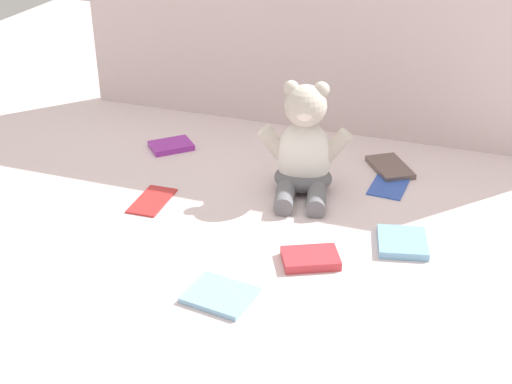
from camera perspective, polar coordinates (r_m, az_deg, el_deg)
The scene contains 10 objects.
ground_plane at distance 1.58m, azimuth 0.67°, elevation -1.46°, with size 3.20×3.20×0.00m, color silver.
backdrop_drape at distance 1.90m, azimuth 5.72°, elevation 14.35°, with size 1.41×0.03×0.66m, color beige.
teddy_bear at distance 1.63m, azimuth 3.90°, elevation 3.25°, with size 0.22×0.21×0.27m.
book_case_0 at distance 1.71m, azimuth 10.77°, elevation 0.60°, with size 0.08×0.13×0.01m, color #3053B6.
book_case_1 at distance 1.89m, azimuth -6.90°, elevation 3.75°, with size 0.08×0.11×0.02m, color purple.
book_case_2 at distance 1.63m, azimuth -8.43°, elevation -0.63°, with size 0.07×0.13×0.01m, color red.
book_case_3 at distance 1.48m, azimuth 11.80°, elevation -4.02°, with size 0.10×0.11×0.02m, color #76B4DE.
book_case_4 at distance 1.31m, azimuth -2.94°, elevation -8.36°, with size 0.10×0.12×0.01m, color #87BCE0.
book_case_5 at distance 1.40m, azimuth 4.44°, elevation -5.39°, with size 0.08×0.11×0.02m, color #C6333D.
book_case_6 at distance 1.79m, azimuth 10.82°, elevation 1.98°, with size 0.08×0.13×0.01m, color brown.
Camera 1 is at (0.44, -1.30, 0.79)m, focal length 49.27 mm.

